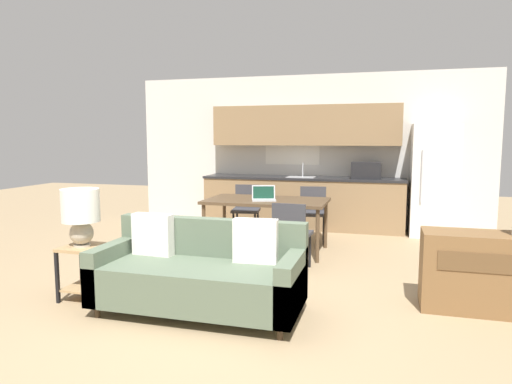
# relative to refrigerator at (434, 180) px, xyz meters

# --- Properties ---
(ground_plane) EXTENTS (20.00, 20.00, 0.00)m
(ground_plane) POSITION_rel_refrigerator_xyz_m (-2.15, -4.23, -0.90)
(ground_plane) COLOR #9E8460
(wall_back) EXTENTS (6.40, 0.07, 2.70)m
(wall_back) POSITION_rel_refrigerator_xyz_m (-2.16, 0.40, 0.45)
(wall_back) COLOR silver
(wall_back) RESTS_ON ground_plane
(kitchen_counter) EXTENTS (3.50, 0.65, 2.15)m
(kitchen_counter) POSITION_rel_refrigerator_xyz_m (-2.14, 0.10, -0.06)
(kitchen_counter) COLOR #8E704C
(kitchen_counter) RESTS_ON ground_plane
(refrigerator) EXTENTS (0.72, 0.73, 1.81)m
(refrigerator) POSITION_rel_refrigerator_xyz_m (0.00, 0.00, 0.00)
(refrigerator) COLOR white
(refrigerator) RESTS_ON ground_plane
(dining_table) EXTENTS (1.67, 0.94, 0.73)m
(dining_table) POSITION_rel_refrigerator_xyz_m (-2.34, -1.76, -0.23)
(dining_table) COLOR brown
(dining_table) RESTS_ON ground_plane
(couch) EXTENTS (1.86, 0.80, 0.86)m
(couch) POSITION_rel_refrigerator_xyz_m (-2.35, -4.08, -0.56)
(couch) COLOR #3D2D1E
(couch) RESTS_ON ground_plane
(side_table) EXTENTS (0.41, 0.41, 0.53)m
(side_table) POSITION_rel_refrigerator_xyz_m (-3.57, -4.09, -0.55)
(side_table) COLOR tan
(side_table) RESTS_ON ground_plane
(table_lamp) EXTENTS (0.36, 0.36, 0.56)m
(table_lamp) POSITION_rel_refrigerator_xyz_m (-3.58, -4.12, -0.03)
(table_lamp) COLOR #B2A893
(table_lamp) RESTS_ON side_table
(credenza) EXTENTS (1.19, 0.46, 0.72)m
(credenza) POSITION_rel_refrigerator_xyz_m (0.18, -3.39, -0.54)
(credenza) COLOR brown
(credenza) RESTS_ON ground_plane
(dining_chair_far_left) EXTENTS (0.48, 0.48, 0.83)m
(dining_chair_far_left) POSITION_rel_refrigerator_xyz_m (-2.88, -0.94, -0.42)
(dining_chair_far_left) COLOR #38383D
(dining_chair_far_left) RESTS_ON ground_plane
(dining_chair_near_right) EXTENTS (0.45, 0.45, 0.83)m
(dining_chair_near_right) POSITION_rel_refrigerator_xyz_m (-1.81, -2.63, -0.42)
(dining_chair_near_right) COLOR #38383D
(dining_chair_near_right) RESTS_ON ground_plane
(dining_chair_far_right) EXTENTS (0.47, 0.47, 0.83)m
(dining_chair_far_right) POSITION_rel_refrigerator_xyz_m (-1.81, -0.95, -0.42)
(dining_chair_far_right) COLOR #38383D
(dining_chair_far_right) RESTS_ON ground_plane
(laptop) EXTENTS (0.38, 0.34, 0.20)m
(laptop) POSITION_rel_refrigerator_xyz_m (-2.36, -1.83, -0.12)
(laptop) COLOR #B7BABC
(laptop) RESTS_ON dining_table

